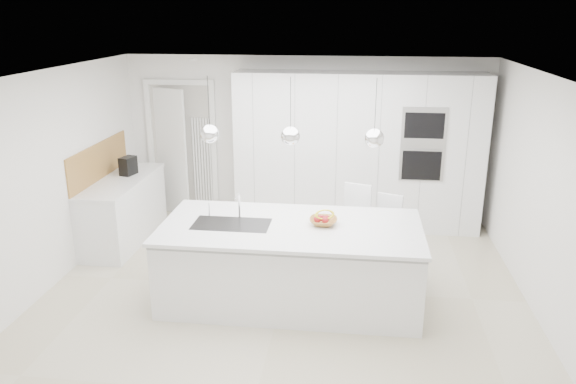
# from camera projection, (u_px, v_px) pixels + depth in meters

# --- Properties ---
(floor) EXTENTS (5.50, 5.50, 0.00)m
(floor) POSITION_uv_depth(u_px,v_px,m) (285.00, 288.00, 6.63)
(floor) COLOR beige
(floor) RESTS_ON ground
(wall_back) EXTENTS (5.50, 0.00, 5.50)m
(wall_back) POSITION_uv_depth(u_px,v_px,m) (305.00, 139.00, 8.61)
(wall_back) COLOR white
(wall_back) RESTS_ON ground
(wall_left) EXTENTS (0.00, 5.00, 5.00)m
(wall_left) POSITION_uv_depth(u_px,v_px,m) (52.00, 179.00, 6.57)
(wall_left) COLOR white
(wall_left) RESTS_ON ground
(ceiling) EXTENTS (5.50, 5.50, 0.00)m
(ceiling) POSITION_uv_depth(u_px,v_px,m) (285.00, 74.00, 5.86)
(ceiling) COLOR white
(ceiling) RESTS_ON wall_back
(tall_cabinets) EXTENTS (3.60, 0.60, 2.30)m
(tall_cabinets) POSITION_uv_depth(u_px,v_px,m) (358.00, 152.00, 8.26)
(tall_cabinets) COLOR white
(tall_cabinets) RESTS_ON floor
(oven_stack) EXTENTS (0.62, 0.04, 1.05)m
(oven_stack) POSITION_uv_depth(u_px,v_px,m) (423.00, 145.00, 7.80)
(oven_stack) COLOR #A5A5A8
(oven_stack) RESTS_ON tall_cabinets
(doorway_frame) EXTENTS (1.11, 0.08, 2.13)m
(doorway_frame) POSITION_uv_depth(u_px,v_px,m) (183.00, 150.00, 8.88)
(doorway_frame) COLOR white
(doorway_frame) RESTS_ON floor
(hallway_door) EXTENTS (0.76, 0.38, 2.00)m
(hallway_door) POSITION_uv_depth(u_px,v_px,m) (166.00, 152.00, 8.86)
(hallway_door) COLOR white
(hallway_door) RESTS_ON floor
(radiator) EXTENTS (0.32, 0.04, 1.40)m
(radiator) POSITION_uv_depth(u_px,v_px,m) (203.00, 162.00, 8.88)
(radiator) COLOR white
(radiator) RESTS_ON floor
(left_base_cabinets) EXTENTS (0.60, 1.80, 0.86)m
(left_base_cabinets) POSITION_uv_depth(u_px,v_px,m) (124.00, 211.00, 7.92)
(left_base_cabinets) COLOR white
(left_base_cabinets) RESTS_ON floor
(left_worktop) EXTENTS (0.62, 1.82, 0.04)m
(left_worktop) POSITION_uv_depth(u_px,v_px,m) (121.00, 181.00, 7.78)
(left_worktop) COLOR white
(left_worktop) RESTS_ON left_base_cabinets
(oak_backsplash) EXTENTS (0.02, 1.80, 0.50)m
(oak_backsplash) POSITION_uv_depth(u_px,v_px,m) (99.00, 161.00, 7.73)
(oak_backsplash) COLOR #AE7934
(oak_backsplash) RESTS_ON wall_left
(island_base) EXTENTS (2.80, 1.20, 0.86)m
(island_base) POSITION_uv_depth(u_px,v_px,m) (290.00, 266.00, 6.20)
(island_base) COLOR white
(island_base) RESTS_ON floor
(island_worktop) EXTENTS (2.84, 1.40, 0.04)m
(island_worktop) POSITION_uv_depth(u_px,v_px,m) (291.00, 227.00, 6.11)
(island_worktop) COLOR white
(island_worktop) RESTS_ON island_base
(island_sink) EXTENTS (0.84, 0.44, 0.18)m
(island_sink) POSITION_uv_depth(u_px,v_px,m) (232.00, 231.00, 6.16)
(island_sink) COLOR #3F3F42
(island_sink) RESTS_ON island_worktop
(island_tap) EXTENTS (0.02, 0.02, 0.30)m
(island_tap) POSITION_uv_depth(u_px,v_px,m) (239.00, 205.00, 6.27)
(island_tap) COLOR white
(island_tap) RESTS_ON island_worktop
(pendant_left) EXTENTS (0.20, 0.20, 0.20)m
(pendant_left) POSITION_uv_depth(u_px,v_px,m) (210.00, 134.00, 5.85)
(pendant_left) COLOR white
(pendant_left) RESTS_ON ceiling
(pendant_mid) EXTENTS (0.20, 0.20, 0.20)m
(pendant_mid) POSITION_uv_depth(u_px,v_px,m) (291.00, 136.00, 5.75)
(pendant_mid) COLOR white
(pendant_mid) RESTS_ON ceiling
(pendant_right) EXTENTS (0.20, 0.20, 0.20)m
(pendant_right) POSITION_uv_depth(u_px,v_px,m) (374.00, 138.00, 5.65)
(pendant_right) COLOR white
(pendant_right) RESTS_ON ceiling
(fruit_bowl) EXTENTS (0.31, 0.31, 0.07)m
(fruit_bowl) POSITION_uv_depth(u_px,v_px,m) (323.00, 221.00, 6.11)
(fruit_bowl) COLOR #AE7934
(fruit_bowl) RESTS_ON island_worktop
(espresso_machine) EXTENTS (0.21, 0.27, 0.26)m
(espresso_machine) POSITION_uv_depth(u_px,v_px,m) (128.00, 166.00, 7.96)
(espresso_machine) COLOR black
(espresso_machine) RESTS_ON left_worktop
(bar_stool_left) EXTENTS (0.50, 0.59, 1.09)m
(bar_stool_left) POSITION_uv_depth(u_px,v_px,m) (357.00, 230.00, 6.92)
(bar_stool_left) COLOR white
(bar_stool_left) RESTS_ON floor
(bar_stool_right) EXTENTS (0.47, 0.55, 1.00)m
(bar_stool_right) POSITION_uv_depth(u_px,v_px,m) (389.00, 237.00, 6.82)
(bar_stool_right) COLOR white
(bar_stool_right) RESTS_ON floor
(apple_a) EXTENTS (0.07, 0.07, 0.07)m
(apple_a) POSITION_uv_depth(u_px,v_px,m) (325.00, 220.00, 6.07)
(apple_a) COLOR #AB1C25
(apple_a) RESTS_ON fruit_bowl
(apple_b) EXTENTS (0.07, 0.07, 0.07)m
(apple_b) POSITION_uv_depth(u_px,v_px,m) (326.00, 218.00, 6.12)
(apple_b) COLOR #AB1C25
(apple_b) RESTS_ON fruit_bowl
(apple_c) EXTENTS (0.08, 0.08, 0.08)m
(apple_c) POSITION_uv_depth(u_px,v_px,m) (318.00, 219.00, 6.09)
(apple_c) COLOR #AB1C25
(apple_c) RESTS_ON fruit_bowl
(apple_extra_3) EXTENTS (0.07, 0.07, 0.07)m
(apple_extra_3) POSITION_uv_depth(u_px,v_px,m) (322.00, 218.00, 6.14)
(apple_extra_3) COLOR #AB1C25
(apple_extra_3) RESTS_ON fruit_bowl
(banana_bunch) EXTENTS (0.25, 0.18, 0.22)m
(banana_bunch) POSITION_uv_depth(u_px,v_px,m) (325.00, 215.00, 6.08)
(banana_bunch) COLOR yellow
(banana_bunch) RESTS_ON fruit_bowl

